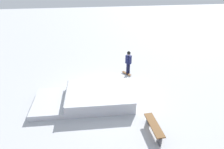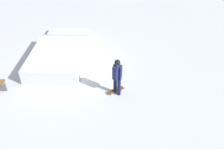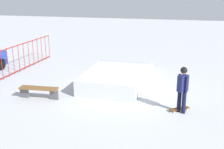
% 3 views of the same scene
% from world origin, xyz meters
% --- Properties ---
extents(ground_plane, '(60.00, 60.00, 0.00)m').
position_xyz_m(ground_plane, '(0.00, 0.00, 0.00)').
color(ground_plane, '#B7BABF').
extents(skate_ramp, '(5.47, 2.76, 0.74)m').
position_xyz_m(skate_ramp, '(1.06, 0.55, 0.32)').
color(skate_ramp, silver).
rests_on(skate_ramp, ground).
extents(skater, '(0.43, 0.42, 1.73)m').
position_xyz_m(skater, '(-1.67, -2.46, 1.01)').
color(skater, black).
rests_on(skater, ground).
extents(skateboard, '(0.61, 0.77, 0.09)m').
position_xyz_m(skateboard, '(-1.56, -2.40, 0.08)').
color(skateboard, '#593314').
rests_on(skateboard, ground).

